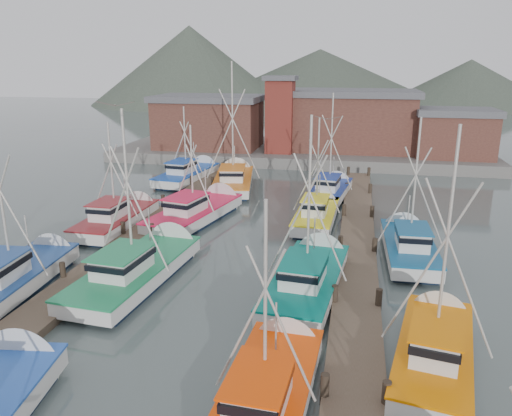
% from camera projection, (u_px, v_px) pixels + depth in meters
% --- Properties ---
extents(ground, '(260.00, 260.00, 0.00)m').
position_uv_depth(ground, '(222.00, 281.00, 26.46)').
color(ground, '#43514F').
rests_on(ground, ground).
extents(dock_left, '(2.30, 46.00, 1.50)m').
position_uv_depth(dock_left, '(132.00, 242.00, 31.53)').
color(dock_left, brown).
rests_on(dock_left, ground).
extents(dock_right, '(2.30, 46.00, 1.50)m').
position_uv_depth(dock_right, '(357.00, 259.00, 28.88)').
color(dock_right, brown).
rests_on(dock_right, ground).
extents(quay, '(44.00, 16.00, 1.20)m').
position_uv_depth(quay, '(301.00, 152.00, 61.11)').
color(quay, slate).
rests_on(quay, ground).
extents(shed_left, '(12.72, 8.48, 6.20)m').
position_uv_depth(shed_left, '(209.00, 121.00, 60.26)').
color(shed_left, brown).
rests_on(shed_left, quay).
extents(shed_center, '(14.84, 9.54, 6.90)m').
position_uv_depth(shed_center, '(352.00, 119.00, 58.83)').
color(shed_center, brown).
rests_on(shed_center, quay).
extents(shed_right, '(8.48, 6.36, 5.20)m').
position_uv_depth(shed_right, '(454.00, 133.00, 54.17)').
color(shed_right, brown).
rests_on(shed_right, quay).
extents(lookout_tower, '(3.60, 3.60, 8.50)m').
position_uv_depth(lookout_tower, '(280.00, 114.00, 56.34)').
color(lookout_tower, maroon).
rests_on(lookout_tower, quay).
extents(distant_hills, '(175.00, 140.00, 42.00)m').
position_uv_depth(distant_hills, '(290.00, 103.00, 144.25)').
color(distant_hills, '#4A5446').
rests_on(distant_hills, ground).
extents(boat_1, '(3.29, 8.76, 8.13)m').
position_uv_depth(boat_1, '(269.00, 390.00, 16.54)').
color(boat_1, black).
rests_on(boat_1, ground).
extents(boat_4, '(4.10, 10.52, 10.03)m').
position_uv_depth(boat_4, '(141.00, 267.00, 26.47)').
color(boat_4, black).
rests_on(boat_4, ground).
extents(boat_5, '(3.91, 9.77, 9.73)m').
position_uv_depth(boat_5, '(309.00, 277.00, 25.26)').
color(boat_5, black).
rests_on(boat_5, ground).
extents(boat_6, '(3.88, 9.08, 9.53)m').
position_uv_depth(boat_6, '(21.00, 274.00, 25.59)').
color(boat_6, black).
rests_on(boat_6, ground).
extents(boat_7, '(4.00, 8.59, 9.88)m').
position_uv_depth(boat_7, '(435.00, 347.00, 19.06)').
color(boat_7, black).
rests_on(boat_7, ground).
extents(boat_8, '(5.08, 10.47, 7.97)m').
position_uv_depth(boat_8, '(199.00, 211.00, 36.52)').
color(boat_8, black).
rests_on(boat_8, ground).
extents(boat_9, '(3.32, 8.43, 8.27)m').
position_uv_depth(boat_9, '(317.00, 214.00, 35.83)').
color(boat_9, black).
rests_on(boat_9, ground).
extents(boat_10, '(3.40, 8.89, 8.15)m').
position_uv_depth(boat_10, '(120.00, 217.00, 35.03)').
color(boat_10, black).
rests_on(boat_10, ground).
extents(boat_11, '(3.66, 8.75, 9.03)m').
position_uv_depth(boat_11, '(408.00, 245.00, 29.75)').
color(boat_11, black).
rests_on(boat_11, ground).
extents(boat_12, '(4.97, 10.81, 12.24)m').
position_uv_depth(boat_12, '(234.00, 180.00, 46.26)').
color(boat_12, black).
rests_on(boat_12, ground).
extents(boat_13, '(3.75, 8.84, 9.54)m').
position_uv_depth(boat_13, '(331.00, 190.00, 42.38)').
color(boat_13, black).
rests_on(boat_13, ground).
extents(boat_14, '(4.18, 9.87, 8.07)m').
position_uv_depth(boat_14, '(190.00, 174.00, 48.84)').
color(boat_14, black).
rests_on(boat_14, ground).
extents(gull_near, '(1.55, 0.64, 0.24)m').
position_uv_depth(gull_near, '(115.00, 104.00, 19.22)').
color(gull_near, gray).
rests_on(gull_near, ground).
extents(gull_far, '(1.55, 0.62, 0.24)m').
position_uv_depth(gull_far, '(328.00, 118.00, 29.68)').
color(gull_far, gray).
rests_on(gull_far, ground).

